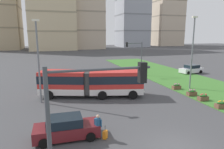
# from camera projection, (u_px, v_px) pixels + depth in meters

# --- Properties ---
(ground_plane) EXTENTS (260.00, 260.00, 0.00)m
(ground_plane) POSITION_uv_depth(u_px,v_px,m) (176.00, 148.00, 12.81)
(ground_plane) COLOR #424244
(grass_median) EXTENTS (10.00, 70.00, 0.08)m
(grass_median) POSITION_uv_depth(u_px,v_px,m) (215.00, 91.00, 25.81)
(grass_median) COLOR #3D752D
(grass_median) RESTS_ON ground_plane
(articulated_bus) EXTENTS (11.99, 5.78, 3.00)m
(articulated_bus) POSITION_uv_depth(u_px,v_px,m) (91.00, 82.00, 23.28)
(articulated_bus) COLOR red
(articulated_bus) RESTS_ON ground
(car_maroon_sedan) EXTENTS (4.44, 2.09, 1.58)m
(car_maroon_sedan) POSITION_uv_depth(u_px,v_px,m) (66.00, 128.00, 13.88)
(car_maroon_sedan) COLOR maroon
(car_maroon_sedan) RESTS_ON ground
(car_navy_sedan) EXTENTS (4.41, 2.04, 1.58)m
(car_navy_sedan) POSITION_uv_depth(u_px,v_px,m) (61.00, 79.00, 29.61)
(car_navy_sedan) COLOR #19234C
(car_navy_sedan) RESTS_ON ground
(car_white_van) EXTENTS (4.61, 2.51, 1.58)m
(car_white_van) POSITION_uv_depth(u_px,v_px,m) (191.00, 69.00, 37.58)
(car_white_van) COLOR silver
(car_white_van) RESTS_ON ground
(pedestrian_crossing) EXTENTS (0.47, 0.41, 1.74)m
(pedestrian_crossing) POSITION_uv_depth(u_px,v_px,m) (98.00, 125.00, 13.79)
(pedestrian_crossing) COLOR #4C4238
(pedestrian_crossing) RESTS_ON ground
(rolling_suitcase) EXTENTS (0.41, 0.43, 0.97)m
(rolling_suitcase) POSITION_uv_depth(u_px,v_px,m) (105.00, 135.00, 13.86)
(rolling_suitcase) COLOR orange
(rolling_suitcase) RESTS_ON ground
(flower_planter_1) EXTENTS (1.10, 0.56, 0.74)m
(flower_planter_1) POSITION_uv_depth(u_px,v_px,m) (221.00, 104.00, 19.53)
(flower_planter_1) COLOR brown
(flower_planter_1) RESTS_ON grass_median
(flower_planter_2) EXTENTS (1.10, 0.56, 0.74)m
(flower_planter_2) POSITION_uv_depth(u_px,v_px,m) (203.00, 97.00, 21.80)
(flower_planter_2) COLOR brown
(flower_planter_2) RESTS_ON grass_median
(flower_planter_3) EXTENTS (1.10, 0.56, 0.74)m
(flower_planter_3) POSITION_uv_depth(u_px,v_px,m) (192.00, 93.00, 23.54)
(flower_planter_3) COLOR brown
(flower_planter_3) RESTS_ON grass_median
(flower_planter_4) EXTENTS (1.10, 0.56, 0.74)m
(flower_planter_4) POSITION_uv_depth(u_px,v_px,m) (176.00, 86.00, 26.36)
(flower_planter_4) COLOR brown
(flower_planter_4) RESTS_ON grass_median
(traffic_light_near_left) EXTENTS (3.95, 0.28, 6.03)m
(traffic_light_near_left) POSITION_uv_depth(u_px,v_px,m) (84.00, 115.00, 7.41)
(traffic_light_near_left) COLOR #474C51
(traffic_light_near_left) RESTS_ON ground
(traffic_light_far_right) EXTENTS (3.15, 0.28, 5.85)m
(traffic_light_far_right) POSITION_uv_depth(u_px,v_px,m) (136.00, 53.00, 34.64)
(traffic_light_far_right) COLOR #474C51
(traffic_light_far_right) RESTS_ON ground
(streetlight_left) EXTENTS (0.70, 0.28, 8.57)m
(streetlight_left) POSITION_uv_depth(u_px,v_px,m) (38.00, 58.00, 20.47)
(streetlight_left) COLOR slate
(streetlight_left) RESTS_ON ground
(streetlight_median) EXTENTS (0.70, 0.28, 9.34)m
(streetlight_median) POSITION_uv_depth(u_px,v_px,m) (192.00, 50.00, 25.83)
(streetlight_median) COLOR slate
(streetlight_median) RESTS_ON ground
(apartment_tower_westcentre) EXTENTS (20.99, 15.47, 41.48)m
(apartment_tower_westcentre) POSITION_uv_depth(u_px,v_px,m) (51.00, 4.00, 92.37)
(apartment_tower_westcentre) COLOR beige
(apartment_tower_westcentre) RESTS_ON ground
(apartment_tower_centre) EXTENTS (18.36, 16.36, 44.40)m
(apartment_tower_centre) POSITION_uv_depth(u_px,v_px,m) (84.00, 4.00, 101.29)
(apartment_tower_centre) COLOR #C6B299
(apartment_tower_centre) RESTS_ON ground
(apartment_tower_eastcentre) EXTENTS (16.91, 17.17, 36.38)m
(apartment_tower_eastcentre) POSITION_uv_depth(u_px,v_px,m) (132.00, 16.00, 119.83)
(apartment_tower_eastcentre) COLOR #9EA3AD
(apartment_tower_eastcentre) RESTS_ON ground
(apartment_tower_east) EXTENTS (17.37, 18.31, 46.34)m
(apartment_tower_east) POSITION_uv_depth(u_px,v_px,m) (167.00, 10.00, 132.43)
(apartment_tower_east) COLOR #C6B299
(apartment_tower_east) RESTS_ON ground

